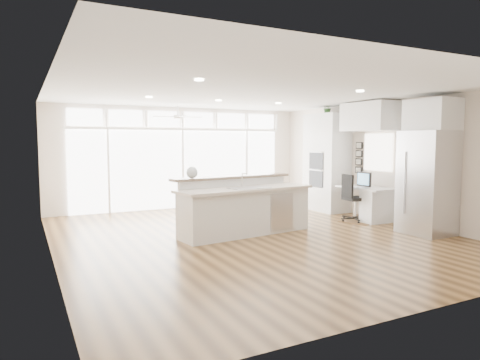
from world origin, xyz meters
TOP-DOWN VIEW (x-y plane):
  - floor at (0.00, 0.00)m, footprint 7.00×8.00m
  - ceiling at (0.00, 0.00)m, footprint 7.00×8.00m
  - wall_back at (0.00, 4.00)m, footprint 7.00×0.04m
  - wall_front at (0.00, -4.00)m, footprint 7.00×0.04m
  - wall_left at (-3.50, 0.00)m, footprint 0.04×8.00m
  - wall_right at (3.50, 0.00)m, footprint 0.04×8.00m
  - glass_wall at (0.00, 3.94)m, footprint 5.80×0.06m
  - transom_row at (0.00, 3.94)m, footprint 5.90×0.06m
  - desk_window at (3.46, 0.30)m, footprint 0.04×0.85m
  - ceiling_fan at (-0.50, 2.80)m, footprint 1.16×1.16m
  - recessed_lights at (0.00, 0.20)m, footprint 3.40×3.00m
  - oven_cabinet at (3.17, 1.80)m, footprint 0.64×1.20m
  - desk_nook at (3.13, 0.30)m, footprint 0.72×1.30m
  - upper_cabinets at (3.17, 0.30)m, footprint 0.64×1.30m
  - refrigerator at (3.11, -1.35)m, footprint 0.76×0.90m
  - fridge_cabinet at (3.17, -1.35)m, footprint 0.64×0.90m
  - framed_photos at (3.46, 0.92)m, footprint 0.06×0.22m
  - kitchen_island at (-0.03, 0.24)m, footprint 2.89×1.40m
  - rug at (2.95, 0.24)m, footprint 1.14×0.98m
  - office_chair at (2.78, 0.28)m, footprint 0.61×0.57m
  - fishbowl at (-1.02, 0.51)m, footprint 0.26×0.26m
  - monitor at (3.05, 0.30)m, footprint 0.09×0.44m
  - keyboard at (2.88, 0.30)m, footprint 0.17×0.35m
  - potted_plant at (3.17, 1.80)m, footprint 0.32×0.35m

SIDE VIEW (x-z plane):
  - floor at x=0.00m, z-range -0.02..0.00m
  - rug at x=2.95m, z-range 0.00..0.01m
  - desk_nook at x=3.13m, z-range 0.00..0.76m
  - office_chair at x=2.78m, z-range 0.00..1.05m
  - kitchen_island at x=-0.03m, z-range 0.00..1.11m
  - keyboard at x=2.88m, z-range 0.76..0.78m
  - monitor at x=3.05m, z-range 0.76..1.13m
  - refrigerator at x=3.11m, z-range 0.00..2.00m
  - glass_wall at x=0.00m, z-range 0.01..2.09m
  - fishbowl at x=-1.02m, z-range 1.11..1.33m
  - oven_cabinet at x=3.17m, z-range 0.00..2.50m
  - wall_back at x=0.00m, z-range 0.00..2.70m
  - wall_front at x=0.00m, z-range 0.00..2.70m
  - wall_left at x=-3.50m, z-range 0.00..2.70m
  - wall_right at x=3.50m, z-range 0.00..2.70m
  - framed_photos at x=3.46m, z-range 1.00..1.80m
  - desk_window at x=3.46m, z-range 1.12..1.98m
  - fridge_cabinet at x=3.17m, z-range 2.00..2.60m
  - upper_cabinets at x=3.17m, z-range 2.03..2.67m
  - transom_row at x=0.00m, z-range 2.18..2.58m
  - ceiling_fan at x=-0.50m, z-range 2.32..2.64m
  - potted_plant at x=3.17m, z-range 2.50..2.75m
  - recessed_lights at x=0.00m, z-range 2.67..2.69m
  - ceiling at x=0.00m, z-range 2.69..2.71m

